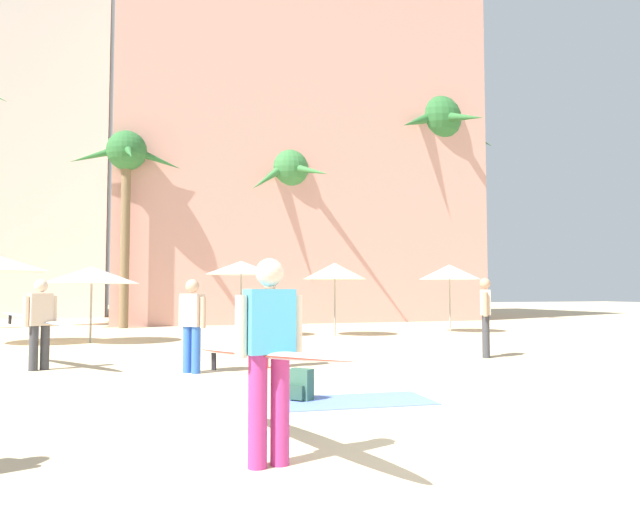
% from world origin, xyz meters
% --- Properties ---
extents(ground, '(120.00, 120.00, 0.00)m').
position_xyz_m(ground, '(0.00, 0.00, 0.00)').
color(ground, beige).
extents(hotel_pink, '(17.63, 11.19, 18.63)m').
position_xyz_m(hotel_pink, '(5.28, 26.21, 9.31)').
color(hotel_pink, '#DB9989').
rests_on(hotel_pink, ground).
extents(palm_tree_far_left, '(4.43, 4.27, 7.82)m').
position_xyz_m(palm_tree_far_left, '(-2.99, 20.10, 6.43)').
color(palm_tree_far_left, brown).
rests_on(palm_tree_far_left, ground).
extents(palm_tree_left, '(6.40, 6.83, 11.25)m').
position_xyz_m(palm_tree_left, '(11.70, 21.37, 9.52)').
color(palm_tree_left, '#896B4C').
rests_on(palm_tree_left, ground).
extents(palm_tree_right, '(5.18, 5.49, 7.86)m').
position_xyz_m(palm_tree_right, '(3.99, 21.09, 6.51)').
color(palm_tree_right, '#896B4C').
rests_on(palm_tree_right, ground).
extents(cafe_umbrella_0, '(2.29, 2.29, 2.41)m').
position_xyz_m(cafe_umbrella_0, '(0.53, 14.37, 2.19)').
color(cafe_umbrella_0, gray).
rests_on(cafe_umbrella_0, ground).
extents(cafe_umbrella_2, '(2.61, 2.61, 2.14)m').
position_xyz_m(cafe_umbrella_2, '(-3.92, 13.42, 1.90)').
color(cafe_umbrella_2, gray).
rests_on(cafe_umbrella_2, ground).
extents(cafe_umbrella_3, '(2.07, 2.07, 2.37)m').
position_xyz_m(cafe_umbrella_3, '(3.49, 13.71, 2.10)').
color(cafe_umbrella_3, gray).
rests_on(cafe_umbrella_3, ground).
extents(cafe_umbrella_4, '(2.15, 2.15, 2.38)m').
position_xyz_m(cafe_umbrella_4, '(7.91, 13.94, 2.12)').
color(cafe_umbrella_4, gray).
rests_on(cafe_umbrella_4, ground).
extents(beach_towel, '(2.06, 1.15, 0.01)m').
position_xyz_m(beach_towel, '(-0.22, 2.84, 0.01)').
color(beach_towel, '#6684E0').
rests_on(beach_towel, ground).
extents(backpack, '(0.35, 0.35, 0.42)m').
position_xyz_m(backpack, '(-0.90, 3.12, 0.20)').
color(backpack, '#35604D').
rests_on(backpack, ground).
extents(person_far_left, '(0.91, 2.94, 1.73)m').
position_xyz_m(person_far_left, '(-2.00, 0.52, 0.93)').
color(person_far_left, '#B7337F').
rests_on(person_far_left, ground).
extents(person_mid_right, '(1.99, 2.70, 1.67)m').
position_xyz_m(person_mid_right, '(-4.57, 7.70, 0.91)').
color(person_mid_right, '#3D3D42').
rests_on(person_mid_right, ground).
extents(person_far_right, '(0.48, 0.51, 1.66)m').
position_xyz_m(person_far_right, '(-1.95, 6.29, 0.91)').
color(person_far_right, blue).
rests_on(person_far_right, ground).
extents(person_mid_left, '(0.60, 0.35, 1.69)m').
position_xyz_m(person_mid_left, '(-0.47, 6.52, 0.93)').
color(person_mid_left, orange).
rests_on(person_mid_left, ground).
extents(person_near_right, '(0.42, 0.55, 1.74)m').
position_xyz_m(person_near_right, '(4.45, 6.73, 0.96)').
color(person_near_right, '#3D3D42').
rests_on(person_near_right, ground).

